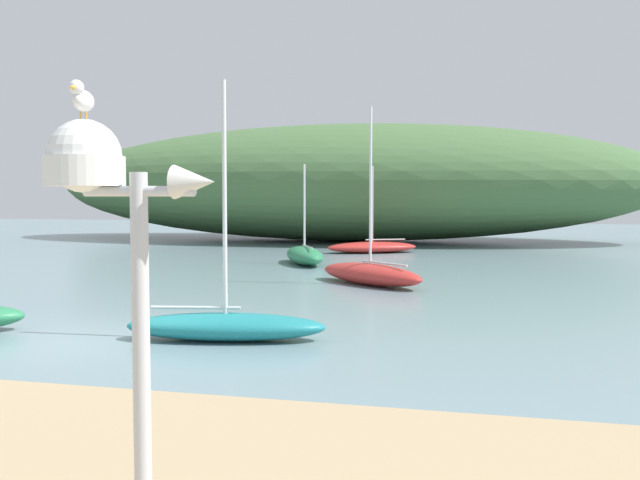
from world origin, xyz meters
name	(u,v)px	position (x,y,z in m)	size (l,w,h in m)	color
ground_plane	(102,341)	(0.00, 0.00, 0.00)	(120.00, 120.00, 0.00)	gray
distant_hill	(345,183)	(-1.79, 30.19, 3.46)	(36.76, 13.51, 6.91)	#476B3D
mast_structure	(101,195)	(4.41, -7.29, 2.68)	(1.22, 0.54, 2.99)	silver
seagull_on_radar	(82,98)	(4.30, -7.31, 3.33)	(0.16, 0.35, 0.25)	orange
sailboat_outer_mooring	(304,255)	(-0.21, 15.07, 0.36)	(2.84, 4.04, 3.90)	#287A4C
sailboat_far_right	(370,273)	(3.38, 9.38, 0.34)	(4.06, 3.64, 5.32)	#B72D28
sailboat_mid_channel	(372,247)	(1.42, 21.23, 0.28)	(4.52, 3.33, 4.06)	#B72D28
sailboat_by_sandbar	(226,325)	(2.20, 0.59, 0.29)	(3.84, 1.72, 4.77)	teal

